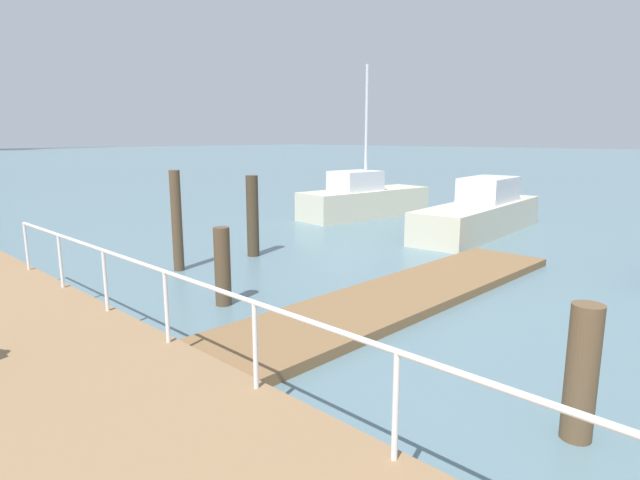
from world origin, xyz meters
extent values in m
plane|color=slate|center=(0.00, 20.00, 0.00)|extent=(300.00, 300.00, 0.00)
cube|color=olive|center=(1.69, 11.80, 0.09)|extent=(10.37, 2.00, 0.18)
cylinder|color=white|center=(-3.15, 8.32, 0.93)|extent=(0.06, 0.06, 1.05)
cylinder|color=white|center=(-3.15, 10.32, 0.93)|extent=(0.06, 0.06, 1.05)
cylinder|color=white|center=(-3.15, 12.31, 0.93)|extent=(0.06, 0.06, 1.05)
cylinder|color=white|center=(-3.15, 14.31, 0.93)|extent=(0.06, 0.06, 1.05)
cylinder|color=white|center=(-3.15, 16.30, 0.93)|extent=(0.06, 0.06, 1.05)
cylinder|color=white|center=(-3.15, 18.30, 0.93)|extent=(0.06, 0.06, 1.05)
cylinder|color=white|center=(-3.15, 7.32, 1.45)|extent=(0.06, 21.95, 0.06)
cylinder|color=brown|center=(-0.88, 14.17, 0.79)|extent=(0.32, 0.32, 1.57)
cylinder|color=brown|center=(-0.04, 17.24, 1.25)|extent=(0.26, 0.26, 2.51)
cylinder|color=brown|center=(-0.93, 7.45, 0.78)|extent=(0.34, 0.34, 1.56)
cylinder|color=#473826|center=(2.29, 17.18, 1.13)|extent=(0.34, 0.34, 2.26)
cube|color=beige|center=(10.25, 19.66, 0.56)|extent=(6.16, 2.53, 1.13)
cube|color=white|center=(9.69, 19.73, 1.53)|extent=(2.09, 1.68, 0.79)
cylinder|color=silver|center=(10.25, 19.66, 3.63)|extent=(0.12, 0.12, 5.01)
cube|color=beige|center=(9.92, 14.31, 0.52)|extent=(7.25, 2.43, 1.05)
cube|color=white|center=(10.62, 14.37, 1.47)|extent=(2.52, 1.64, 0.85)
camera|label=1|loc=(-6.72, 5.80, 3.31)|focal=29.39mm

